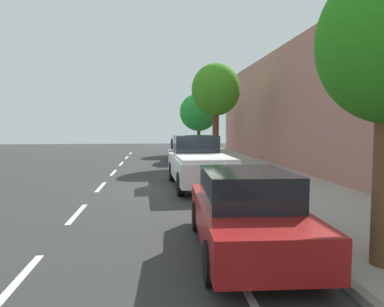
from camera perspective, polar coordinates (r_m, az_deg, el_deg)
ground at (r=13.28m, az=-1.02°, el=-5.72°), size 68.10×68.10×0.00m
sidewalk at (r=14.08m, az=14.38°, el=-4.99°), size 4.05×42.56×0.14m
curb_edge at (r=13.50m, az=5.93°, el=-5.28°), size 0.16×42.56×0.14m
lane_stripe_centre at (r=12.16m, az=-15.81°, el=-6.82°), size 0.14×40.00×0.01m
lane_stripe_bike_edge at (r=13.29m, az=-0.31°, el=-5.69°), size 0.12×42.56×0.01m
building_facade at (r=14.88m, az=22.95°, el=7.95°), size 0.50×42.56×6.68m
parked_sedan_red_nearest at (r=6.82m, az=8.67°, el=-9.13°), size 1.98×4.47×1.52m
parked_pickup_white_second at (r=13.78m, az=1.08°, el=-1.56°), size 2.18×5.37×1.95m
parked_sedan_silver_mid at (r=23.06m, az=-1.41°, el=0.50°), size 2.06×4.51×1.52m
bicycle_at_curb at (r=18.39m, az=1.25°, el=-1.72°), size 1.19×1.31×0.74m
cyclist_with_backpack at (r=17.89m, az=2.11°, el=0.34°), size 0.55×0.52×1.73m
street_tree_mid_block at (r=21.70m, az=3.82°, el=10.02°), size 2.90×2.90×5.92m
street_tree_far_end at (r=29.90m, az=1.09°, el=6.59°), size 3.17×3.17×4.90m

